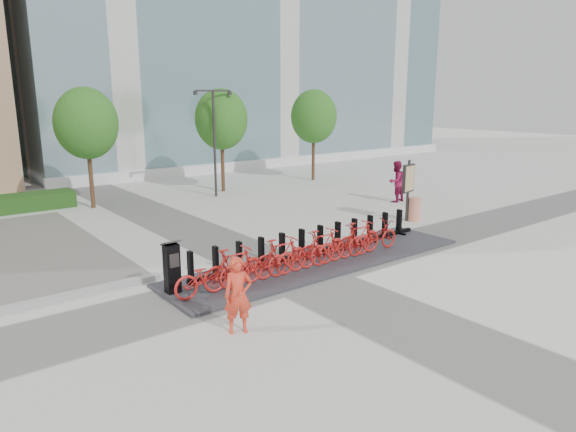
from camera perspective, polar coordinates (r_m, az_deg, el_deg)
ground at (r=13.94m, az=0.54°, el=-6.49°), size 120.00×120.00×0.00m
tree_1 at (r=23.29m, az=-21.50°, el=9.54°), size 2.60×2.60×5.10m
tree_2 at (r=25.91m, az=-7.42°, el=10.59°), size 2.60×2.60×5.10m
tree_3 at (r=29.41m, az=2.88°, el=10.97°), size 2.60×2.60×5.10m
streetlamp at (r=24.57m, az=-8.21°, el=9.37°), size 2.00×0.20×5.00m
dock_pad at (r=14.94m, az=3.75°, el=-5.00°), size 9.60×2.40×0.08m
dock_rail_posts at (r=15.18m, az=2.76°, el=-2.86°), size 8.02×0.50×0.85m
bike_0 at (r=12.36m, az=-8.86°, el=-6.57°), size 1.78×0.62×0.93m
bike_1 at (r=12.69m, az=-6.01°, el=-5.72°), size 1.72×0.49×1.04m
bike_2 at (r=13.07m, az=-3.32°, el=-5.33°), size 1.78×0.62×0.93m
bike_3 at (r=13.46m, az=-0.79°, el=-4.53°), size 1.72×0.49×1.04m
bike_4 at (r=13.90m, az=1.58°, el=-4.18°), size 1.78×0.62×0.93m
bike_5 at (r=14.33m, az=3.81°, el=-3.45°), size 1.72×0.49×1.04m
bike_6 at (r=14.82m, az=5.90°, el=-3.15°), size 1.78×0.62×0.93m
bike_7 at (r=15.29m, az=7.86°, el=-2.49°), size 1.72×0.49×1.04m
bike_8 at (r=15.81m, az=9.68°, el=-2.22°), size 1.78×0.62×0.93m
kiosk at (r=12.61m, az=-12.77°, el=-5.56°), size 0.41×0.35×1.32m
worker_red at (r=10.46m, az=-5.56°, el=-8.76°), size 0.68×0.57×1.59m
pedestrian at (r=23.79m, az=11.90°, el=3.77°), size 0.96×0.78×1.87m
construction_barrel at (r=20.32m, az=13.86°, el=0.73°), size 0.62×0.62×0.91m
map_sign at (r=20.04m, az=13.24°, el=3.81°), size 0.78×0.27×2.36m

